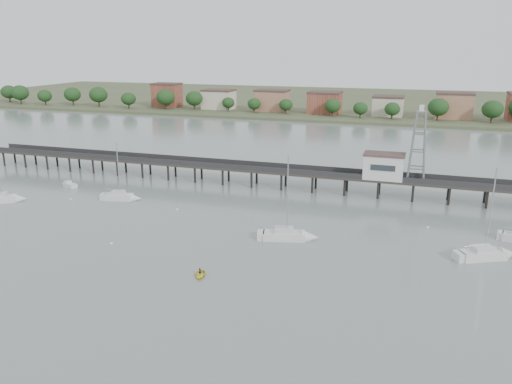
{
  "coord_description": "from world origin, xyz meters",
  "views": [
    {
      "loc": [
        30.9,
        -44.54,
        30.7
      ],
      "look_at": [
        2.82,
        42.0,
        4.0
      ],
      "focal_mm": 35.0,
      "sensor_mm": 36.0,
      "label": 1
    }
  ],
  "objects_px": {
    "sailboat_a": "(7,199)",
    "yellow_dinghy": "(200,276)",
    "pier": "(269,170)",
    "sailboat_c": "(293,236)",
    "sailboat_d": "(491,254)",
    "white_tender": "(70,185)",
    "sailboat_b": "(124,197)",
    "lattice_tower": "(418,147)"
  },
  "relations": [
    {
      "from": "pier",
      "to": "sailboat_a",
      "type": "bearing_deg",
      "value": -150.0
    },
    {
      "from": "sailboat_d",
      "to": "white_tender",
      "type": "distance_m",
      "value": 87.12
    },
    {
      "from": "sailboat_c",
      "to": "pier",
      "type": "bearing_deg",
      "value": 99.52
    },
    {
      "from": "lattice_tower",
      "to": "sailboat_a",
      "type": "height_order",
      "value": "lattice_tower"
    },
    {
      "from": "yellow_dinghy",
      "to": "sailboat_a",
      "type": "bearing_deg",
      "value": 143.83
    },
    {
      "from": "sailboat_d",
      "to": "white_tender",
      "type": "bearing_deg",
      "value": 144.12
    },
    {
      "from": "sailboat_d",
      "to": "white_tender",
      "type": "relative_size",
      "value": 3.65
    },
    {
      "from": "pier",
      "to": "sailboat_d",
      "type": "distance_m",
      "value": 51.49
    },
    {
      "from": "lattice_tower",
      "to": "white_tender",
      "type": "height_order",
      "value": "lattice_tower"
    },
    {
      "from": "sailboat_b",
      "to": "yellow_dinghy",
      "type": "height_order",
      "value": "sailboat_b"
    },
    {
      "from": "pier",
      "to": "white_tender",
      "type": "relative_size",
      "value": 36.83
    },
    {
      "from": "sailboat_c",
      "to": "yellow_dinghy",
      "type": "distance_m",
      "value": 19.48
    },
    {
      "from": "sailboat_a",
      "to": "sailboat_d",
      "type": "xyz_separation_m",
      "value": [
        90.93,
        -0.26,
        -0.01
      ]
    },
    {
      "from": "sailboat_a",
      "to": "yellow_dinghy",
      "type": "relative_size",
      "value": 4.79
    },
    {
      "from": "sailboat_a",
      "to": "lattice_tower",
      "type": "bearing_deg",
      "value": -10.6
    },
    {
      "from": "lattice_tower",
      "to": "sailboat_b",
      "type": "bearing_deg",
      "value": -161.41
    },
    {
      "from": "sailboat_a",
      "to": "sailboat_d",
      "type": "distance_m",
      "value": 90.93
    },
    {
      "from": "pier",
      "to": "sailboat_d",
      "type": "xyz_separation_m",
      "value": [
        43.21,
        -27.82,
        -3.16
      ]
    },
    {
      "from": "lattice_tower",
      "to": "white_tender",
      "type": "xyz_separation_m",
      "value": [
        -74.32,
        -14.11,
        -10.65
      ]
    },
    {
      "from": "pier",
      "to": "sailboat_b",
      "type": "distance_m",
      "value": 32.07
    },
    {
      "from": "sailboat_a",
      "to": "yellow_dinghy",
      "type": "distance_m",
      "value": 55.29
    },
    {
      "from": "sailboat_d",
      "to": "yellow_dinghy",
      "type": "distance_m",
      "value": 43.59
    },
    {
      "from": "sailboat_d",
      "to": "white_tender",
      "type": "xyz_separation_m",
      "value": [
        -86.03,
        13.71,
        -0.18
      ]
    },
    {
      "from": "pier",
      "to": "sailboat_b",
      "type": "height_order",
      "value": "sailboat_b"
    },
    {
      "from": "sailboat_c",
      "to": "white_tender",
      "type": "bearing_deg",
      "value": 150.14
    },
    {
      "from": "white_tender",
      "to": "sailboat_d",
      "type": "bearing_deg",
      "value": 13.96
    },
    {
      "from": "pier",
      "to": "sailboat_d",
      "type": "height_order",
      "value": "sailboat_d"
    },
    {
      "from": "white_tender",
      "to": "yellow_dinghy",
      "type": "bearing_deg",
      "value": -11.99
    },
    {
      "from": "sailboat_b",
      "to": "sailboat_d",
      "type": "relative_size",
      "value": 0.86
    },
    {
      "from": "sailboat_b",
      "to": "white_tender",
      "type": "bearing_deg",
      "value": 152.21
    },
    {
      "from": "pier",
      "to": "sailboat_c",
      "type": "bearing_deg",
      "value": -66.2
    },
    {
      "from": "white_tender",
      "to": "yellow_dinghy",
      "type": "height_order",
      "value": "yellow_dinghy"
    },
    {
      "from": "sailboat_a",
      "to": "sailboat_d",
      "type": "relative_size",
      "value": 0.92
    },
    {
      "from": "sailboat_b",
      "to": "sailboat_c",
      "type": "relative_size",
      "value": 0.85
    },
    {
      "from": "sailboat_c",
      "to": "sailboat_d",
      "type": "bearing_deg",
      "value": -10.7
    },
    {
      "from": "pier",
      "to": "white_tender",
      "type": "distance_m",
      "value": 45.21
    },
    {
      "from": "sailboat_a",
      "to": "pier",
      "type": "bearing_deg",
      "value": 0.23
    },
    {
      "from": "pier",
      "to": "sailboat_a",
      "type": "xyz_separation_m",
      "value": [
        -47.73,
        -27.56,
        -3.16
      ]
    },
    {
      "from": "sailboat_c",
      "to": "sailboat_b",
      "type": "bearing_deg",
      "value": 150.47
    },
    {
      "from": "pier",
      "to": "yellow_dinghy",
      "type": "distance_m",
      "value": 47.27
    },
    {
      "from": "lattice_tower",
      "to": "sailboat_d",
      "type": "height_order",
      "value": "lattice_tower"
    },
    {
      "from": "sailboat_b",
      "to": "white_tender",
      "type": "height_order",
      "value": "sailboat_b"
    }
  ]
}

